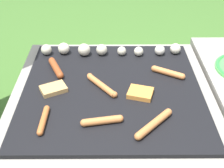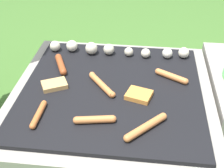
# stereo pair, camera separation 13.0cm
# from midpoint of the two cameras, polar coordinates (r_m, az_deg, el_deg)

# --- Properties ---
(ground_plane) EXTENTS (14.00, 14.00, 0.00)m
(ground_plane) POSITION_cam_midpoint_polar(r_m,az_deg,el_deg) (1.56, 2.44, -11.96)
(ground_plane) COLOR #3D6628
(grill) EXTENTS (0.85, 0.85, 0.37)m
(grill) POSITION_cam_midpoint_polar(r_m,az_deg,el_deg) (1.43, 2.62, -6.93)
(grill) COLOR gray
(grill) RESTS_ON ground_plane
(sausage_back_right) EXTENTS (0.14, 0.09, 0.03)m
(sausage_back_right) POSITION_cam_midpoint_polar(r_m,az_deg,el_deg) (1.40, 13.44, 1.30)
(sausage_back_right) COLOR #C6753D
(sausage_back_right) RESTS_ON grill
(sausage_mid_right) EXTENTS (0.13, 0.16, 0.03)m
(sausage_mid_right) POSITION_cam_midpoint_polar(r_m,az_deg,el_deg) (1.31, 0.95, -0.12)
(sausage_mid_right) COLOR #C6753D
(sausage_mid_right) RESTS_ON grill
(sausage_front_right) EXTENTS (0.15, 0.15, 0.03)m
(sausage_front_right) POSITION_cam_midpoint_polar(r_m,az_deg,el_deg) (1.12, 9.58, -7.87)
(sausage_front_right) COLOR #C6753D
(sausage_front_right) RESTS_ON grill
(sausage_mid_left) EXTENTS (0.16, 0.05, 0.03)m
(sausage_mid_left) POSITION_cam_midpoint_polar(r_m,az_deg,el_deg) (1.13, 0.11, -6.65)
(sausage_mid_left) COLOR #C6753D
(sausage_mid_left) RESTS_ON grill
(sausage_front_center) EXTENTS (0.02, 0.15, 0.02)m
(sausage_front_center) POSITION_cam_midpoint_polar(r_m,az_deg,el_deg) (1.18, -10.23, -5.58)
(sausage_front_center) COLOR #B7602D
(sausage_front_center) RESTS_ON grill
(sausage_back_left) EXTENTS (0.09, 0.16, 0.03)m
(sausage_back_left) POSITION_cam_midpoint_polar(r_m,az_deg,el_deg) (1.45, -6.84, 3.52)
(sausage_back_left) COLOR #93421E
(sausage_back_left) RESTS_ON grill
(bread_slice_center) EXTENTS (0.12, 0.11, 0.02)m
(bread_slice_center) POSITION_cam_midpoint_polar(r_m,az_deg,el_deg) (1.26, 7.89, -2.11)
(bread_slice_center) COLOR #D18438
(bread_slice_center) RESTS_ON grill
(bread_slice_left) EXTENTS (0.12, 0.11, 0.02)m
(bread_slice_left) POSITION_cam_midpoint_polar(r_m,az_deg,el_deg) (1.32, -7.75, -0.23)
(bread_slice_left) COLOR tan
(bread_slice_left) RESTS_ON grill
(mushroom_row) EXTENTS (0.69, 0.07, 0.06)m
(mushroom_row) POSITION_cam_midpoint_polar(r_m,az_deg,el_deg) (1.54, 2.53, 6.26)
(mushroom_row) COLOR beige
(mushroom_row) RESTS_ON grill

